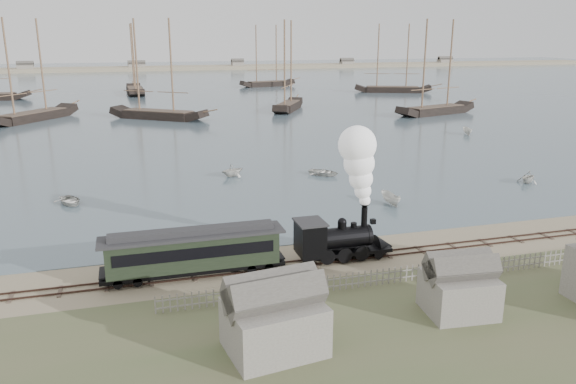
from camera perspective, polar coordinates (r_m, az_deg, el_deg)
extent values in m
plane|color=tan|center=(45.90, 6.61, -5.67)|extent=(600.00, 600.00, 0.00)
cube|color=#495C68|center=(210.66, -11.72, 10.81)|extent=(600.00, 336.00, 0.06)
cube|color=#34221C|center=(43.73, 7.87, -6.68)|extent=(120.00, 0.08, 0.12)
cube|color=#34221C|center=(44.58, 7.35, -6.22)|extent=(120.00, 0.08, 0.12)
cube|color=#45372C|center=(44.18, 7.61, -6.53)|extent=(120.00, 1.80, 0.06)
cube|color=tan|center=(290.29, -13.08, 11.97)|extent=(500.00, 20.00, 1.80)
cube|color=black|center=(43.34, 5.70, -5.91)|extent=(7.17, 2.11, 0.26)
cylinder|color=black|center=(42.81, 5.21, -4.66)|extent=(4.43, 1.58, 1.58)
cube|color=black|center=(41.99, 2.26, -4.71)|extent=(1.90, 2.32, 2.43)
cube|color=#2B2A2D|center=(41.57, 2.28, -3.07)|extent=(2.11, 2.53, 0.13)
cylinder|color=black|center=(43.08, 7.75, -2.60)|extent=(0.46, 0.46, 1.69)
sphere|color=black|center=(42.48, 5.52, -3.07)|extent=(0.68, 0.68, 0.68)
cone|color=black|center=(44.67, 9.74, -5.54)|extent=(1.48, 2.11, 2.11)
cube|color=black|center=(43.49, 8.62, -2.97)|extent=(0.37, 0.37, 0.37)
cube|color=black|center=(40.77, -9.50, -7.59)|extent=(12.86, 2.11, 0.32)
cube|color=black|center=(40.29, -9.58, -5.91)|extent=(11.94, 2.30, 2.30)
cube|color=black|center=(39.12, -9.39, -6.21)|extent=(11.03, 0.06, 0.83)
cube|color=black|center=(41.29, -9.79, -5.04)|extent=(11.03, 0.06, 0.83)
cube|color=#2B2A2D|center=(39.87, -9.65, -4.31)|extent=(12.86, 2.48, 0.17)
cube|color=#2B2A2D|center=(39.77, -9.67, -3.94)|extent=(11.49, 1.10, 0.41)
imported|color=silver|center=(46.20, 4.00, -4.97)|extent=(4.23, 4.38, 0.74)
imported|color=silver|center=(60.99, -21.27, -0.82)|extent=(4.39, 3.82, 0.76)
imported|color=silver|center=(68.34, -5.67, 2.24)|extent=(3.58, 3.79, 1.58)
imported|color=silver|center=(57.66, 10.34, -0.67)|extent=(3.17, 1.42, 1.19)
imported|color=silver|center=(68.75, 3.66, 2.03)|extent=(4.62, 4.62, 0.79)
imported|color=silver|center=(70.70, 23.21, 1.42)|extent=(3.33, 3.49, 1.43)
imported|color=silver|center=(102.07, 17.73, 5.92)|extent=(3.34, 1.99, 1.21)
imported|color=silver|center=(91.51, 7.48, 5.57)|extent=(3.03, 2.67, 1.50)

